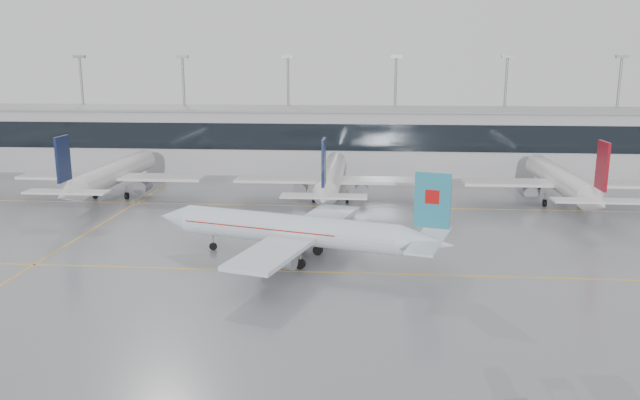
{
  "coord_description": "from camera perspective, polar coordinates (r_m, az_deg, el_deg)",
  "views": [
    {
      "loc": [
        5.78,
        -61.42,
        21.49
      ],
      "look_at": [
        0.0,
        12.0,
        5.0
      ],
      "focal_mm": 35.0,
      "sensor_mm": 36.0,
      "label": 1
    }
  ],
  "objects": [
    {
      "name": "parked_jet_c",
      "position": [
        96.93,
        1.01,
        2.05
      ],
      "size": [
        29.64,
        36.96,
        11.72
      ],
      "rotation": [
        0.0,
        0.0,
        1.57
      ],
      "color": "silver",
      "rests_on": "ground"
    },
    {
      "name": "terminal_glass",
      "position": [
        116.86,
        1.64,
        5.74
      ],
      "size": [
        180.0,
        0.2,
        5.0
      ],
      "primitive_type": "cube",
      "color": "black",
      "rests_on": "ground"
    },
    {
      "name": "parked_jet_d",
      "position": [
        101.08,
        21.24,
        1.63
      ],
      "size": [
        29.64,
        36.96,
        11.72
      ],
      "rotation": [
        0.0,
        0.0,
        1.57
      ],
      "color": "silver",
      "rests_on": "ground"
    },
    {
      "name": "parked_jet_b",
      "position": [
        105.0,
        -18.44,
        2.22
      ],
      "size": [
        29.64,
        36.96,
        11.72
      ],
      "rotation": [
        0.0,
        0.0,
        1.57
      ],
      "color": "silver",
      "rests_on": "ground"
    },
    {
      "name": "terminal_roof",
      "position": [
        123.91,
        1.84,
        8.31
      ],
      "size": [
        182.0,
        16.0,
        0.4
      ],
      "primitive_type": "cube",
      "color": "gray",
      "rests_on": "ground"
    },
    {
      "name": "light_masts",
      "position": [
        129.81,
        1.97,
        9.02
      ],
      "size": [
        156.4,
        1.0,
        22.6
      ],
      "color": "gray",
      "rests_on": "ground"
    },
    {
      "name": "ground",
      "position": [
        65.33,
        -0.83,
        -6.59
      ],
      "size": [
        320.0,
        320.0,
        0.0
      ],
      "primitive_type": "plane",
      "color": "gray",
      "rests_on": "ground"
    },
    {
      "name": "taxi_line_north",
      "position": [
        94.09,
        0.86,
        -0.58
      ],
      "size": [
        120.0,
        0.25,
        0.01
      ],
      "primitive_type": "cube",
      "color": "yellow",
      "rests_on": "ground"
    },
    {
      "name": "terminal",
      "position": [
        124.53,
        1.82,
        5.47
      ],
      "size": [
        180.0,
        15.0,
        12.0
      ],
      "primitive_type": "cube",
      "color": "#A9A9AD",
      "rests_on": "ground"
    },
    {
      "name": "air_canada_jet",
      "position": [
        67.99,
        -1.93,
        -2.84
      ],
      "size": [
        34.17,
        27.44,
        10.72
      ],
      "rotation": [
        0.0,
        0.0,
        2.86
      ],
      "color": "silver",
      "rests_on": "ground"
    },
    {
      "name": "taxi_line_main",
      "position": [
        65.33,
        -0.83,
        -6.58
      ],
      "size": [
        120.0,
        0.25,
        0.01
      ],
      "primitive_type": "cube",
      "color": "yellow",
      "rests_on": "ground"
    },
    {
      "name": "taxi_line_cross",
      "position": [
        87.08,
        -19.94,
        -2.44
      ],
      "size": [
        0.25,
        60.0,
        0.01
      ],
      "primitive_type": "cube",
      "color": "yellow",
      "rests_on": "ground"
    }
  ]
}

